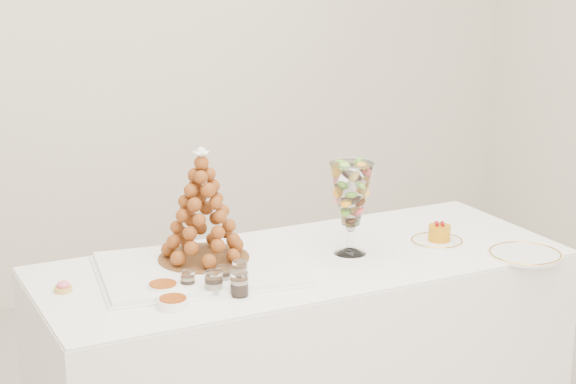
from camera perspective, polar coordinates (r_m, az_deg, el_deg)
buffet_table at (r=3.49m, az=0.87°, el=-9.48°), size 1.86×0.76×0.70m
lace_tray at (r=3.25m, az=-5.19°, el=-4.53°), size 0.72×0.58×0.02m
macaron_vase at (r=3.36m, az=3.76°, el=-0.19°), size 0.15×0.15×0.33m
cake_plate at (r=3.57m, az=8.81°, el=-2.91°), size 0.19×0.19×0.01m
spare_plate at (r=3.49m, az=13.87°, el=-3.62°), size 0.26×0.26×0.01m
pink_tart at (r=3.15m, az=-13.18°, el=-5.51°), size 0.06×0.06×0.04m
verrine_a at (r=3.09m, az=-5.96°, el=-5.22°), size 0.06×0.06×0.06m
verrine_b at (r=3.12m, az=-3.81°, el=-4.97°), size 0.05×0.05×0.06m
verrine_c at (r=3.16m, az=-2.87°, el=-4.69°), size 0.06×0.06×0.07m
verrine_d at (r=3.04m, az=-4.42°, el=-5.41°), size 0.06×0.06×0.08m
verrine_e at (r=3.03m, az=-2.90°, el=-5.47°), size 0.06×0.06×0.08m
ramekin_back at (r=3.08m, az=-7.42°, el=-5.71°), size 0.10×0.10×0.03m
ramekin_front at (r=2.96m, az=-6.84°, el=-6.56°), size 0.09×0.09×0.03m
croquembouche at (r=3.25m, az=-5.09°, el=-0.80°), size 0.31×0.31×0.39m
mousse_cake at (r=3.56m, az=8.96°, el=-2.39°), size 0.08×0.08×0.07m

